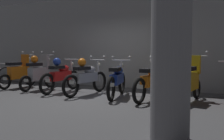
{
  "coord_description": "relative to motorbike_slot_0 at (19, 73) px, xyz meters",
  "views": [
    {
      "loc": [
        3.25,
        -5.87,
        1.26
      ],
      "look_at": [
        0.31,
        0.5,
        0.75
      ],
      "focal_mm": 39.68,
      "sensor_mm": 36.0,
      "label": 1
    }
  ],
  "objects": [
    {
      "name": "ground_plane",
      "position": [
        3.43,
        -0.69,
        -0.53
      ],
      "size": [
        80.0,
        80.0,
        0.0
      ],
      "primitive_type": "plane",
      "color": "#4C4C4F"
    },
    {
      "name": "support_pillar",
      "position": [
        5.98,
        -3.06,
        1.13
      ],
      "size": [
        0.56,
        0.56,
        3.31
      ],
      "primitive_type": "cylinder",
      "color": "gray",
      "rests_on": "ground"
    },
    {
      "name": "motorbike_slot_3",
      "position": [
        2.94,
        -0.27,
        0.0
      ],
      "size": [
        0.59,
        1.94,
        1.15
      ],
      "color": "black",
      "rests_on": "ground"
    },
    {
      "name": "motorbike_slot_6",
      "position": [
        5.89,
        -0.1,
        0.0
      ],
      "size": [
        0.58,
        1.67,
        1.29
      ],
      "color": "black",
      "rests_on": "ground"
    },
    {
      "name": "motorbike_slot_0",
      "position": [
        0.0,
        0.0,
        0.0
      ],
      "size": [
        0.59,
        1.68,
        1.29
      ],
      "color": "black",
      "rests_on": "ground"
    },
    {
      "name": "back_wall",
      "position": [
        3.43,
        1.69,
        1.13
      ],
      "size": [
        16.0,
        0.3,
        3.31
      ],
      "primitive_type": "cube",
      "color": "#9EA0A3",
      "rests_on": "ground"
    },
    {
      "name": "motorbike_slot_4",
      "position": [
        3.92,
        -0.23,
        -0.04
      ],
      "size": [
        0.61,
        1.93,
        1.15
      ],
      "color": "black",
      "rests_on": "ground"
    },
    {
      "name": "motorbike_slot_2",
      "position": [
        1.96,
        -0.18,
        -0.0
      ],
      "size": [
        0.56,
        1.95,
        1.08
      ],
      "color": "black",
      "rests_on": "ground"
    },
    {
      "name": "motorbike_slot_5",
      "position": [
        4.91,
        -0.25,
        -0.04
      ],
      "size": [
        0.58,
        1.94,
        1.15
      ],
      "color": "black",
      "rests_on": "ground"
    },
    {
      "name": "motorbike_slot_1",
      "position": [
        0.98,
        -0.09,
        0.04
      ],
      "size": [
        0.59,
        1.68,
        1.29
      ],
      "color": "black",
      "rests_on": "ground"
    }
  ]
}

